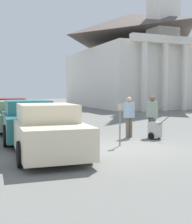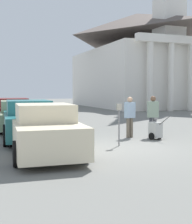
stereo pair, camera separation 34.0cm
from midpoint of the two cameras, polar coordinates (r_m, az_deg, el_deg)
ground_plane at (r=10.67m, az=6.38°, el=-6.44°), size 120.00×120.00×0.00m
parked_car_cream at (r=9.54m, az=-8.50°, el=-3.39°), size 2.15×4.80×1.52m
parked_car_teal at (r=12.70m, az=-11.56°, el=-1.52°), size 2.20×5.28×1.53m
parked_car_sage at (r=15.83m, az=-13.35°, el=-0.68°), size 2.26×5.20×1.42m
parked_car_maroon at (r=18.55m, az=-14.42°, el=0.09°), size 2.20×5.18×1.47m
parking_meter at (r=10.77m, az=5.14°, el=-0.89°), size 0.18×0.09×1.46m
person_worker at (r=12.75m, az=6.96°, el=-0.46°), size 0.46×0.31×1.66m
person_supervisor at (r=12.93m, az=11.11°, el=-0.34°), size 0.45×0.29×1.70m
equipment_cart at (r=12.46m, az=11.60°, el=-3.19°), size 0.52×1.00×1.00m
church at (r=37.75m, az=7.94°, el=9.94°), size 11.23×17.72×24.29m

